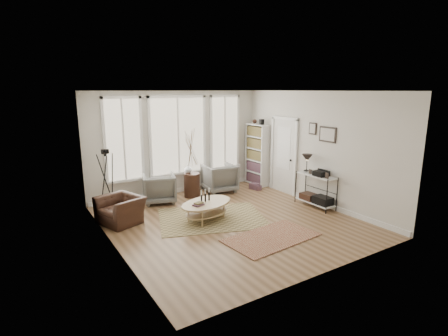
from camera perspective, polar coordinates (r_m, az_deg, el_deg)
room at (r=7.68m, az=1.14°, el=1.42°), size 5.50×5.54×2.90m
bay_window at (r=9.97m, az=-7.48°, el=4.98°), size 4.14×0.12×2.24m
door at (r=10.15m, az=9.74°, el=2.26°), size 0.09×1.06×2.22m
bookcase at (r=10.91m, az=5.42°, el=2.22°), size 0.31×0.85×2.06m
low_shelf at (r=9.15m, az=14.72°, el=-3.05°), size 0.38×1.08×1.30m
wall_art at (r=9.05m, az=15.95°, el=5.54°), size 0.04×0.88×0.44m
rug_main at (r=8.22m, az=-2.00°, el=-8.13°), size 2.85×2.49×0.01m
rug_runner at (r=7.24m, az=7.75°, el=-11.16°), size 1.97×1.21×0.01m
coffee_table at (r=8.01m, az=-2.91°, el=-6.25°), size 1.54×1.23×0.62m
armchair_left at (r=9.38m, az=-10.54°, el=-3.27°), size 1.03×1.04×0.76m
armchair_right at (r=10.21m, az=-0.76°, el=-1.60°), size 0.98×1.00×0.81m
side_table at (r=9.63m, az=-5.33°, el=0.45°), size 0.44×0.44×1.86m
vase at (r=9.74m, az=-5.88°, el=-0.13°), size 0.27×0.27×0.22m
accent_chair at (r=8.19m, az=-16.53°, el=-6.55°), size 1.15×1.08×0.60m
tripod_camera at (r=8.92m, az=-18.51°, el=-2.37°), size 0.54×0.54×1.54m
book_stack_near at (r=10.56m, az=5.00°, el=-2.97°), size 0.29×0.33×0.17m
book_stack_far at (r=10.47m, az=5.42°, el=-3.19°), size 0.20×0.24×0.15m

